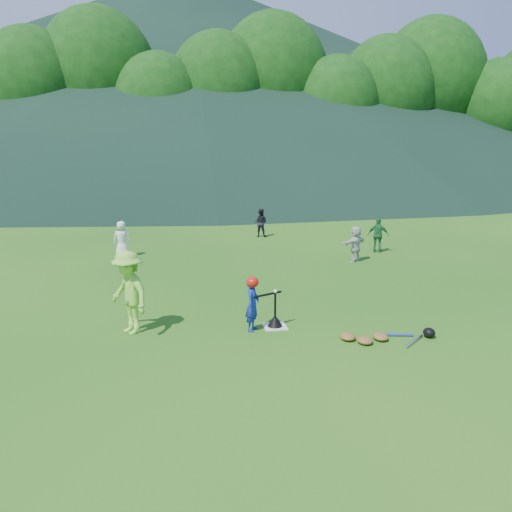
{
  "coord_description": "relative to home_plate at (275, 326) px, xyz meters",
  "views": [
    {
      "loc": [
        -1.79,
        -9.2,
        3.51
      ],
      "look_at": [
        0.0,
        2.5,
        0.9
      ],
      "focal_mm": 35.0,
      "sensor_mm": 36.0,
      "label": 1
    }
  ],
  "objects": [
    {
      "name": "outfield_fence",
      "position": [
        0.0,
        28.0,
        0.69
      ],
      "size": [
        70.07,
        0.08,
        1.33
      ],
      "color": "gray",
      "rests_on": "ground"
    },
    {
      "name": "fielder_d",
      "position": [
        3.54,
        5.29,
        0.55
      ],
      "size": [
        1.06,
        0.82,
        1.12
      ],
      "primitive_type": "imported",
      "rotation": [
        0.0,
        0.0,
        3.68
      ],
      "color": "silver",
      "rests_on": "ground"
    },
    {
      "name": "equipment_pile",
      "position": [
        1.81,
        -0.97,
        0.06
      ],
      "size": [
        1.8,
        0.75,
        0.19
      ],
      "color": "olive",
      "rests_on": "ground"
    },
    {
      "name": "batter_gear",
      "position": [
        -0.44,
        -0.1,
        0.94
      ],
      "size": [
        0.72,
        0.31,
        0.41
      ],
      "color": "red",
      "rests_on": "ground"
    },
    {
      "name": "adult_coach",
      "position": [
        -2.8,
        0.12,
        0.8
      ],
      "size": [
        1.1,
        1.19,
        1.61
      ],
      "primitive_type": "imported",
      "rotation": [
        0.0,
        0.0,
        -0.94
      ],
      "color": "#88D83F",
      "rests_on": "ground"
    },
    {
      "name": "tree_line",
      "position": [
        0.2,
        33.83,
        8.2
      ],
      "size": [
        70.04,
        11.4,
        14.82
      ],
      "color": "#382314",
      "rests_on": "ground"
    },
    {
      "name": "ground",
      "position": [
        0.0,
        0.0,
        -0.01
      ],
      "size": [
        120.0,
        120.0,
        0.0
      ],
      "primitive_type": "plane",
      "color": "#195413",
      "rests_on": "ground"
    },
    {
      "name": "fielder_a",
      "position": [
        -3.68,
        7.06,
        0.58
      ],
      "size": [
        0.61,
        0.44,
        1.17
      ],
      "primitive_type": "imported",
      "rotation": [
        0.0,
        0.0,
        3.02
      ],
      "color": "silver",
      "rests_on": "ground"
    },
    {
      "name": "fielder_c",
      "position": [
        4.77,
        6.49,
        0.58
      ],
      "size": [
        0.75,
        0.55,
        1.18
      ],
      "primitive_type": "imported",
      "rotation": [
        0.0,
        0.0,
        2.7
      ],
      "color": "#206C35",
      "rests_on": "ground"
    },
    {
      "name": "batter_child",
      "position": [
        -0.47,
        -0.1,
        0.52
      ],
      "size": [
        0.4,
        0.46,
        1.05
      ],
      "primitive_type": "imported",
      "rotation": [
        0.0,
        0.0,
        1.11
      ],
      "color": "#172A9E",
      "rests_on": "ground"
    },
    {
      "name": "distant_hills",
      "position": [
        -7.63,
        81.81,
        14.97
      ],
      "size": [
        155.0,
        140.0,
        32.0
      ],
      "color": "black",
      "rests_on": "ground"
    },
    {
      "name": "fielder_b",
      "position": [
        1.34,
        10.04,
        0.55
      ],
      "size": [
        0.67,
        0.61,
        1.12
      ],
      "primitive_type": "imported",
      "rotation": [
        0.0,
        0.0,
        2.71
      ],
      "color": "black",
      "rests_on": "ground"
    },
    {
      "name": "batting_tee",
      "position": [
        0.0,
        0.0,
        0.12
      ],
      "size": [
        0.3,
        0.3,
        0.68
      ],
      "color": "black",
      "rests_on": "home_plate"
    },
    {
      "name": "baseball",
      "position": [
        0.0,
        0.0,
        0.73
      ],
      "size": [
        0.08,
        0.08,
        0.08
      ],
      "primitive_type": "sphere",
      "color": "white",
      "rests_on": "batting_tee"
    },
    {
      "name": "home_plate",
      "position": [
        0.0,
        0.0,
        0.0
      ],
      "size": [
        0.45,
        0.45,
        0.02
      ],
      "primitive_type": "cube",
      "color": "silver",
      "rests_on": "ground"
    }
  ]
}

